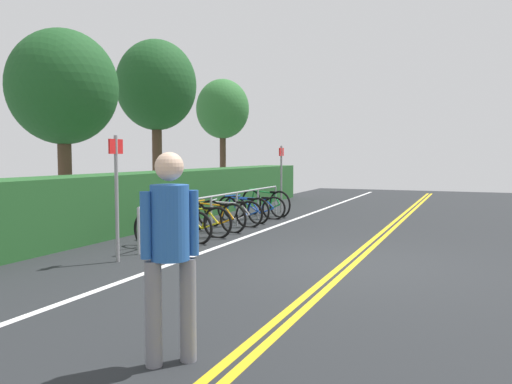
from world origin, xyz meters
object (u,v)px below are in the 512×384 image
object	(u,v)px
bicycle_4	(230,214)
tree_extra	(223,110)
bicycle_6	(254,208)
bicycle_7	(265,203)
pedestrian	(170,242)
tree_far_right	(156,86)
sign_post_far	(281,172)
bike_rack	(225,203)
bicycle_5	(243,209)
sign_post_near	(116,186)
bicycle_0	(163,232)
bicycle_3	(214,217)
bicycle_2	(195,221)
tree_mid	(63,88)
bicycle_1	(178,226)

from	to	relation	value
bicycle_4	tree_extra	distance (m)	9.33
bicycle_6	bicycle_7	world-z (taller)	bicycle_7
bicycle_4	pedestrian	bearing A→B (deg)	-157.91
tree_far_right	pedestrian	bearing A→B (deg)	-146.30
sign_post_far	bike_rack	bearing A→B (deg)	179.13
bicycle_7	tree_far_right	xyz separation A→B (m)	(0.36, 3.89, 3.56)
bicycle_6	sign_post_far	bearing A→B (deg)	-5.20
bicycle_5	sign_post_near	size ratio (longest dim) A/B	0.81
bicycle_0	tree_far_right	world-z (taller)	tree_far_right
bicycle_0	tree_extra	size ratio (longest dim) A/B	0.34
bicycle_5	bicycle_3	bearing A→B (deg)	-178.57
bicycle_2	sign_post_near	distance (m)	3.02
bicycle_5	pedestrian	bearing A→B (deg)	-159.66
bicycle_6	tree_mid	xyz separation A→B (m)	(-2.99, 3.83, 3.07)
bicycle_1	bicycle_5	world-z (taller)	bicycle_5
bicycle_3	sign_post_near	world-z (taller)	sign_post_near
bicycle_5	bicycle_2	bearing A→B (deg)	-179.53
bicycle_4	sign_post_far	distance (m)	3.53
sign_post_far	bicycle_5	bearing A→B (deg)	176.11
bike_rack	bicycle_7	size ratio (longest dim) A/B	3.91
bicycle_1	bicycle_6	size ratio (longest dim) A/B	0.96
bicycle_3	bicycle_5	size ratio (longest dim) A/B	1.04
bicycle_7	tree_far_right	size ratio (longest dim) A/B	0.33
bicycle_3	bicycle_6	world-z (taller)	bicycle_3
sign_post_near	tree_extra	size ratio (longest dim) A/B	0.43
bicycle_2	bicycle_6	bearing A→B (deg)	0.18
bicycle_4	bicycle_7	bearing A→B (deg)	1.66
bicycle_7	tree_extra	size ratio (longest dim) A/B	0.37
bicycle_1	tree_extra	bearing A→B (deg)	21.45
bicycle_5	tree_mid	world-z (taller)	tree_mid
bicycle_3	bicycle_4	distance (m)	0.80
bicycle_0	bicycle_4	bearing A→B (deg)	3.17
sign_post_near	tree_extra	xyz separation A→B (m)	(12.26, 4.11, 2.33)
sign_post_near	tree_far_right	xyz separation A→B (m)	(7.39, 4.06, 2.68)
bicycle_2	sign_post_far	xyz separation A→B (m)	(5.03, -0.15, 0.90)
bicycle_5	tree_far_right	world-z (taller)	tree_far_right
bike_rack	sign_post_near	xyz separation A→B (m)	(-4.12, -0.06, 0.63)
bicycle_2	bicycle_6	xyz separation A→B (m)	(3.30, 0.01, -0.02)
bicycle_7	pedestrian	distance (m)	10.82
bicycle_7	tree_mid	xyz separation A→B (m)	(-3.86, 3.81, 3.01)
bicycle_6	bicycle_7	xyz separation A→B (m)	(0.87, 0.01, 0.06)
bike_rack	bicycle_2	world-z (taller)	bike_rack
bicycle_4	sign_post_far	size ratio (longest dim) A/B	0.80
bicycle_5	bicycle_7	world-z (taller)	bicycle_7
pedestrian	tree_extra	bearing A→B (deg)	24.75
bicycle_4	tree_extra	bearing A→B (deg)	27.30
bicycle_4	bicycle_5	distance (m)	0.93
bicycle_0	bicycle_6	size ratio (longest dim) A/B	0.96
bicycle_2	bicycle_7	bearing A→B (deg)	0.33
bicycle_4	sign_post_near	distance (m)	4.59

